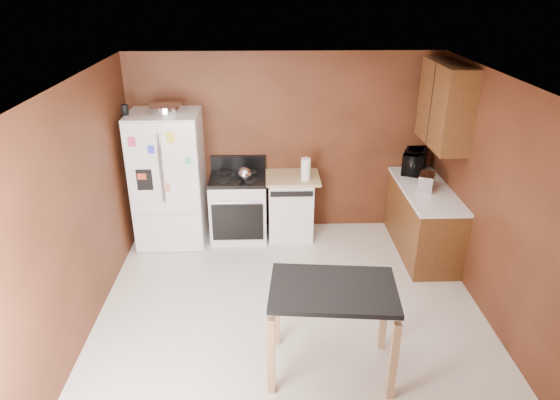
{
  "coord_description": "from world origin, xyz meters",
  "views": [
    {
      "loc": [
        -0.26,
        -4.35,
        3.39
      ],
      "look_at": [
        -0.1,
        0.85,
        1.03
      ],
      "focal_mm": 32.0,
      "sensor_mm": 36.0,
      "label": 1
    }
  ],
  "objects_px": {
    "kettle": "(245,174)",
    "refrigerator": "(169,179)",
    "roasting_pan": "(166,109)",
    "dishwasher": "(290,205)",
    "paper_towel": "(306,169)",
    "gas_range": "(239,206)",
    "island": "(333,302)",
    "pen_cup": "(125,110)",
    "microwave": "(415,162)",
    "toaster": "(426,182)",
    "green_canister": "(307,170)"
  },
  "relations": [
    {
      "from": "refrigerator",
      "to": "dishwasher",
      "type": "xyz_separation_m",
      "value": [
        1.63,
        0.09,
        -0.45
      ]
    },
    {
      "from": "pen_cup",
      "to": "gas_range",
      "type": "distance_m",
      "value": 1.95
    },
    {
      "from": "green_canister",
      "to": "toaster",
      "type": "bearing_deg",
      "value": -23.06
    },
    {
      "from": "toaster",
      "to": "gas_range",
      "type": "bearing_deg",
      "value": -168.53
    },
    {
      "from": "paper_towel",
      "to": "refrigerator",
      "type": "bearing_deg",
      "value": 178.38
    },
    {
      "from": "paper_towel",
      "to": "island",
      "type": "relative_size",
      "value": 0.26
    },
    {
      "from": "pen_cup",
      "to": "kettle",
      "type": "relative_size",
      "value": 0.72
    },
    {
      "from": "kettle",
      "to": "refrigerator",
      "type": "relative_size",
      "value": 0.1
    },
    {
      "from": "island",
      "to": "microwave",
      "type": "bearing_deg",
      "value": 62.09
    },
    {
      "from": "gas_range",
      "to": "microwave",
      "type": "bearing_deg",
      "value": 3.25
    },
    {
      "from": "kettle",
      "to": "dishwasher",
      "type": "height_order",
      "value": "kettle"
    },
    {
      "from": "paper_towel",
      "to": "toaster",
      "type": "distance_m",
      "value": 1.55
    },
    {
      "from": "island",
      "to": "kettle",
      "type": "bearing_deg",
      "value": 108.73
    },
    {
      "from": "roasting_pan",
      "to": "kettle",
      "type": "distance_m",
      "value": 1.3
    },
    {
      "from": "pen_cup",
      "to": "kettle",
      "type": "bearing_deg",
      "value": 0.57
    },
    {
      "from": "kettle",
      "to": "refrigerator",
      "type": "height_order",
      "value": "refrigerator"
    },
    {
      "from": "island",
      "to": "green_canister",
      "type": "bearing_deg",
      "value": 90.06
    },
    {
      "from": "roasting_pan",
      "to": "kettle",
      "type": "bearing_deg",
      "value": -4.07
    },
    {
      "from": "refrigerator",
      "to": "dishwasher",
      "type": "height_order",
      "value": "refrigerator"
    },
    {
      "from": "paper_towel",
      "to": "island",
      "type": "xyz_separation_m",
      "value": [
        0.05,
        -2.54,
        -0.28
      ]
    },
    {
      "from": "gas_range",
      "to": "pen_cup",
      "type": "bearing_deg",
      "value": -173.84
    },
    {
      "from": "green_canister",
      "to": "kettle",
      "type": "bearing_deg",
      "value": -164.33
    },
    {
      "from": "pen_cup",
      "to": "dishwasher",
      "type": "xyz_separation_m",
      "value": [
        2.07,
        0.17,
        -1.41
      ]
    },
    {
      "from": "refrigerator",
      "to": "gas_range",
      "type": "relative_size",
      "value": 1.64
    },
    {
      "from": "roasting_pan",
      "to": "refrigerator",
      "type": "height_order",
      "value": "roasting_pan"
    },
    {
      "from": "roasting_pan",
      "to": "microwave",
      "type": "distance_m",
      "value": 3.4
    },
    {
      "from": "kettle",
      "to": "island",
      "type": "relative_size",
      "value": 0.15
    },
    {
      "from": "paper_towel",
      "to": "dishwasher",
      "type": "distance_m",
      "value": 0.63
    },
    {
      "from": "toaster",
      "to": "gas_range",
      "type": "distance_m",
      "value": 2.52
    },
    {
      "from": "refrigerator",
      "to": "island",
      "type": "height_order",
      "value": "refrigerator"
    },
    {
      "from": "gas_range",
      "to": "island",
      "type": "xyz_separation_m",
      "value": [
        0.96,
        -2.65,
        0.29
      ]
    },
    {
      "from": "paper_towel",
      "to": "toaster",
      "type": "bearing_deg",
      "value": -14.91
    },
    {
      "from": "paper_towel",
      "to": "green_canister",
      "type": "xyz_separation_m",
      "value": [
        0.04,
        0.22,
        -0.1
      ]
    },
    {
      "from": "roasting_pan",
      "to": "paper_towel",
      "type": "xyz_separation_m",
      "value": [
        1.77,
        -0.05,
        -0.81
      ]
    },
    {
      "from": "green_canister",
      "to": "dishwasher",
      "type": "bearing_deg",
      "value": -160.38
    },
    {
      "from": "kettle",
      "to": "microwave",
      "type": "relative_size",
      "value": 0.35
    },
    {
      "from": "pen_cup",
      "to": "gas_range",
      "type": "bearing_deg",
      "value": 6.16
    },
    {
      "from": "refrigerator",
      "to": "island",
      "type": "relative_size",
      "value": 1.54
    },
    {
      "from": "island",
      "to": "toaster",
      "type": "bearing_deg",
      "value": 55.92
    },
    {
      "from": "roasting_pan",
      "to": "dishwasher",
      "type": "xyz_separation_m",
      "value": [
        1.58,
        0.09,
        -1.4
      ]
    },
    {
      "from": "roasting_pan",
      "to": "kettle",
      "type": "xyz_separation_m",
      "value": [
        0.97,
        -0.07,
        -0.86
      ]
    },
    {
      "from": "kettle",
      "to": "toaster",
      "type": "height_order",
      "value": "toaster"
    },
    {
      "from": "toaster",
      "to": "refrigerator",
      "type": "xyz_separation_m",
      "value": [
        -3.32,
        0.45,
        -0.1
      ]
    },
    {
      "from": "pen_cup",
      "to": "dishwasher",
      "type": "distance_m",
      "value": 2.51
    },
    {
      "from": "kettle",
      "to": "gas_range",
      "type": "bearing_deg",
      "value": 127.98
    },
    {
      "from": "microwave",
      "to": "green_canister",
      "type": "bearing_deg",
      "value": 115.2
    },
    {
      "from": "green_canister",
      "to": "toaster",
      "type": "height_order",
      "value": "toaster"
    },
    {
      "from": "microwave",
      "to": "island",
      "type": "xyz_separation_m",
      "value": [
        -1.48,
        -2.79,
        -0.28
      ]
    },
    {
      "from": "paper_towel",
      "to": "dishwasher",
      "type": "xyz_separation_m",
      "value": [
        -0.19,
        0.14,
        -0.59
      ]
    },
    {
      "from": "refrigerator",
      "to": "paper_towel",
      "type": "bearing_deg",
      "value": -1.62
    }
  ]
}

